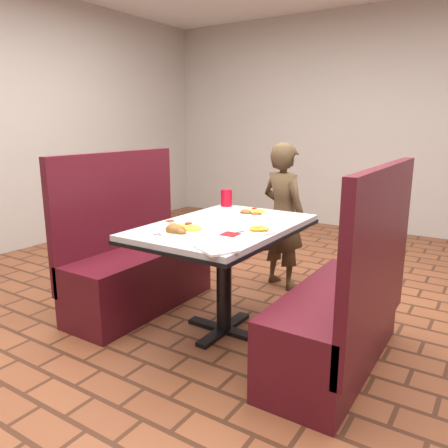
# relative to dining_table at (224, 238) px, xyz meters

# --- Properties ---
(room) EXTENTS (7.00, 7.04, 2.82)m
(room) POSITION_rel_dining_table_xyz_m (0.00, 0.00, 1.26)
(room) COLOR brown
(room) RESTS_ON ground
(dining_table) EXTENTS (0.81, 1.21, 0.75)m
(dining_table) POSITION_rel_dining_table_xyz_m (0.00, 0.00, 0.00)
(dining_table) COLOR silver
(dining_table) RESTS_ON ground
(booth_bench_left) EXTENTS (0.47, 1.20, 1.17)m
(booth_bench_left) POSITION_rel_dining_table_xyz_m (-0.80, 0.00, -0.32)
(booth_bench_left) COLOR #53121D
(booth_bench_left) RESTS_ON ground
(booth_bench_right) EXTENTS (0.47, 1.20, 1.17)m
(booth_bench_right) POSITION_rel_dining_table_xyz_m (0.80, 0.00, -0.32)
(booth_bench_right) COLOR #53121D
(booth_bench_right) RESTS_ON ground
(diner_person) EXTENTS (0.52, 0.42, 1.23)m
(diner_person) POSITION_rel_dining_table_xyz_m (-0.05, 1.01, -0.04)
(diner_person) COLOR brown
(diner_person) RESTS_ON ground
(near_dinner_plate) EXTENTS (0.29, 0.29, 0.09)m
(near_dinner_plate) POSITION_rel_dining_table_xyz_m (-0.08, -0.33, 0.13)
(near_dinner_plate) COLOR white
(near_dinner_plate) RESTS_ON dining_table
(far_dinner_plate) EXTENTS (0.25, 0.25, 0.07)m
(far_dinner_plate) POSITION_rel_dining_table_xyz_m (0.01, 0.36, 0.12)
(far_dinner_plate) COLOR white
(far_dinner_plate) RESTS_ON dining_table
(plantain_plate) EXTENTS (0.19, 0.19, 0.03)m
(plantain_plate) POSITION_rel_dining_table_xyz_m (0.29, -0.06, 0.11)
(plantain_plate) COLOR white
(plantain_plate) RESTS_ON dining_table
(maroon_napkin) EXTENTS (0.10, 0.10, 0.00)m
(maroon_napkin) POSITION_rel_dining_table_xyz_m (0.18, -0.21, 0.10)
(maroon_napkin) COLOR maroon
(maroon_napkin) RESTS_ON dining_table
(spoon_utensil) EXTENTS (0.03, 0.12, 0.00)m
(spoon_utensil) POSITION_rel_dining_table_xyz_m (0.20, -0.14, 0.10)
(spoon_utensil) COLOR #BABBBF
(spoon_utensil) RESTS_ON dining_table
(red_tumbler) EXTENTS (0.09, 0.09, 0.13)m
(red_tumbler) POSITION_rel_dining_table_xyz_m (-0.32, 0.54, 0.16)
(red_tumbler) COLOR #B80C20
(red_tumbler) RESTS_ON dining_table
(paper_napkin) EXTENTS (0.27, 0.25, 0.01)m
(paper_napkin) POSITION_rel_dining_table_xyz_m (0.28, -0.51, 0.10)
(paper_napkin) COLOR white
(paper_napkin) RESTS_ON dining_table
(knife_utensil) EXTENTS (0.06, 0.16, 0.00)m
(knife_utensil) POSITION_rel_dining_table_xyz_m (-0.12, -0.37, 0.11)
(knife_utensil) COLOR silver
(knife_utensil) RESTS_ON dining_table
(fork_utensil) EXTENTS (0.06, 0.15, 0.00)m
(fork_utensil) POSITION_rel_dining_table_xyz_m (-0.14, -0.42, 0.11)
(fork_utensil) COLOR silver
(fork_utensil) RESTS_ON dining_table
(lettuce_shreds) EXTENTS (0.28, 0.32, 0.00)m
(lettuce_shreds) POSITION_rel_dining_table_xyz_m (0.04, 0.06, 0.10)
(lettuce_shreds) COLOR #7BAE45
(lettuce_shreds) RESTS_ON dining_table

